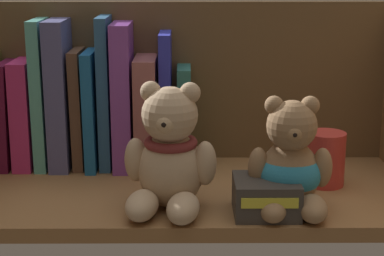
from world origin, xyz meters
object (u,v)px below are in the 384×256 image
(book_4, at_px, (62,93))
(book_3, at_px, (44,93))
(book_1, at_px, (10,113))
(teddy_bear_larger, at_px, (170,156))
(book_7, at_px, (107,91))
(book_8, at_px, (124,94))
(teddy_bear_smaller, at_px, (290,166))
(book_5, at_px, (80,107))
(book_9, at_px, (147,110))
(book_11, at_px, (181,115))
(pillar_candle, at_px, (325,159))
(book_2, at_px, (27,112))
(book_6, at_px, (94,107))
(small_product_box, at_px, (266,196))
(book_10, at_px, (166,99))

(book_4, bearing_deg, book_3, 180.00)
(book_1, distance_m, teddy_bear_larger, 0.33)
(book_7, distance_m, book_8, 0.03)
(book_1, distance_m, teddy_bear_smaller, 0.46)
(book_4, relative_size, teddy_bear_smaller, 1.53)
(book_5, bearing_deg, book_9, 0.00)
(book_11, xyz_separation_m, teddy_bear_smaller, (0.14, -0.20, -0.02))
(pillar_candle, bearing_deg, book_11, 153.64)
(book_2, relative_size, book_8, 0.75)
(book_6, xyz_separation_m, teddy_bear_larger, (0.13, -0.20, -0.02))
(book_2, distance_m, book_3, 0.04)
(book_4, relative_size, book_7, 0.98)
(book_11, bearing_deg, book_5, 180.00)
(book_5, height_order, teddy_bear_smaller, book_5)
(book_3, height_order, book_11, book_3)
(book_4, relative_size, book_6, 1.26)
(book_1, relative_size, book_5, 0.90)
(book_3, bearing_deg, book_1, 180.00)
(book_6, bearing_deg, book_7, 0.00)
(book_3, xyz_separation_m, book_11, (0.22, 0.00, -0.04))
(book_5, bearing_deg, book_1, 180.00)
(small_product_box, bearing_deg, book_2, 148.98)
(book_11, relative_size, pillar_candle, 2.01)
(book_6, relative_size, book_9, 1.05)
(book_3, height_order, small_product_box, book_3)
(book_4, bearing_deg, pillar_candle, -14.68)
(book_3, xyz_separation_m, book_10, (0.19, 0.00, -0.01))
(teddy_bear_larger, bearing_deg, book_5, 126.84)
(small_product_box, bearing_deg, book_4, 144.41)
(book_2, relative_size, book_3, 0.73)
(teddy_bear_smaller, bearing_deg, book_8, 139.54)
(book_7, distance_m, pillar_candle, 0.35)
(book_1, xyz_separation_m, teddy_bear_smaller, (0.42, -0.20, -0.02))
(book_5, distance_m, book_7, 0.05)
(book_7, distance_m, teddy_bear_larger, 0.23)
(book_4, relative_size, small_product_box, 2.78)
(book_2, bearing_deg, small_product_box, -31.02)
(book_6, relative_size, teddy_bear_smaller, 1.21)
(book_10, relative_size, book_11, 1.34)
(book_7, relative_size, small_product_box, 2.83)
(small_product_box, bearing_deg, teddy_bear_smaller, 25.14)
(book_1, bearing_deg, book_11, 0.00)
(book_6, relative_size, small_product_box, 2.21)
(book_7, relative_size, book_11, 1.49)
(book_4, bearing_deg, book_2, 180.00)
(small_product_box, bearing_deg, book_9, 127.71)
(book_6, relative_size, pillar_candle, 2.34)
(book_2, relative_size, pillar_candle, 2.15)
(book_3, relative_size, book_7, 0.98)
(book_9, xyz_separation_m, teddy_bear_smaller, (0.20, -0.20, -0.03))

